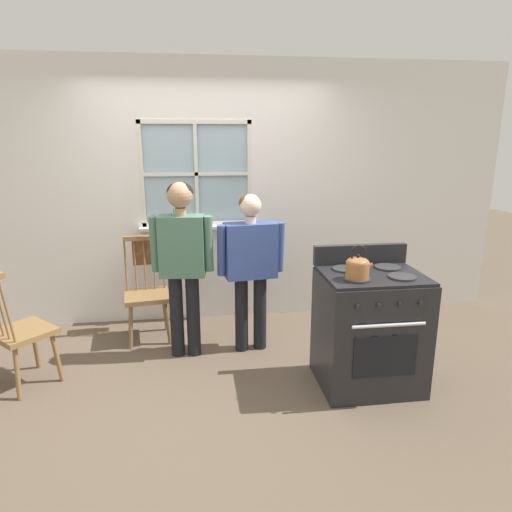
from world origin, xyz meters
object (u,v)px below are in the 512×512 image
(chair_by_window, at_px, (147,295))
(person_teen_center, at_px, (251,258))
(stove, at_px, (369,328))
(handbag, at_px, (144,251))
(potted_plant, at_px, (173,221))
(kettle, at_px, (358,267))
(chair_near_wall, at_px, (20,332))
(person_elderly_left, at_px, (182,252))

(chair_by_window, height_order, person_teen_center, person_teen_center)
(stove, relative_size, handbag, 3.53)
(chair_by_window, height_order, potted_plant, potted_plant)
(potted_plant, bearing_deg, kettle, -49.96)
(kettle, distance_m, handbag, 2.23)
(handbag, bearing_deg, kettle, -41.16)
(chair_near_wall, xyz_separation_m, person_teen_center, (1.87, 0.39, 0.43))
(stove, height_order, kettle, kettle)
(person_teen_center, relative_size, potted_plant, 6.90)
(person_teen_center, xyz_separation_m, potted_plant, (-0.71, 0.78, 0.21))
(chair_near_wall, distance_m, person_elderly_left, 1.42)
(person_teen_center, distance_m, handbag, 1.17)
(person_teen_center, xyz_separation_m, stove, (0.85, -0.73, -0.41))
(chair_near_wall, distance_m, handbag, 1.37)
(chair_by_window, bearing_deg, person_elderly_left, -55.42)
(chair_by_window, height_order, handbag, same)
(person_elderly_left, bearing_deg, chair_near_wall, -158.62)
(potted_plant, bearing_deg, person_elderly_left, -82.48)
(chair_by_window, bearing_deg, person_teen_center, -28.60)
(chair_near_wall, height_order, kettle, kettle)
(potted_plant, distance_m, handbag, 0.43)
(chair_by_window, distance_m, stove, 2.13)
(chair_near_wall, bearing_deg, person_teen_center, -123.71)
(chair_near_wall, height_order, potted_plant, potted_plant)
(chair_by_window, height_order, stove, stove)
(person_elderly_left, height_order, potted_plant, person_elderly_left)
(person_elderly_left, relative_size, stove, 1.45)
(person_teen_center, bearing_deg, handbag, 142.43)
(handbag, bearing_deg, potted_plant, 32.06)
(stove, xyz_separation_m, potted_plant, (-1.56, 1.52, 0.62))
(person_elderly_left, height_order, kettle, person_elderly_left)
(person_teen_center, distance_m, kettle, 1.11)
(chair_by_window, distance_m, handbag, 0.45)
(person_elderly_left, height_order, handbag, person_elderly_left)
(person_teen_center, relative_size, handbag, 4.74)
(chair_near_wall, height_order, handbag, same)
(chair_near_wall, distance_m, stove, 2.75)
(kettle, bearing_deg, handbag, 138.84)
(stove, bearing_deg, person_elderly_left, 154.25)
(potted_plant, bearing_deg, stove, -44.22)
(chair_near_wall, xyz_separation_m, kettle, (2.55, -0.48, 0.57))
(stove, height_order, handbag, stove)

